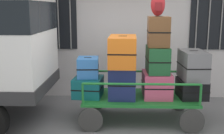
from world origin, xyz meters
TOP-DOWN VIEW (x-y plane):
  - ground_plane at (0.00, 0.00)m, footprint 40.00×40.00m
  - luggage_cart at (0.29, 0.45)m, footprint 2.32×1.26m
  - cart_railing at (0.29, 0.45)m, footprint 2.20×1.13m
  - suitcase_left_bottom at (-0.75, 0.44)m, footprint 0.62×0.67m
  - suitcase_left_middle at (-0.75, 0.48)m, footprint 0.45×0.54m
  - suitcase_midleft_bottom at (-0.06, 0.43)m, footprint 0.56×0.77m
  - suitcase_midleft_middle at (-0.06, 0.43)m, footprint 0.56×0.98m
  - suitcase_center_bottom at (0.63, 0.47)m, footprint 0.57×0.75m
  - suitcase_center_middle at (0.63, 0.48)m, footprint 0.43×0.73m
  - suitcase_center_top at (0.63, 0.49)m, footprint 0.43×0.64m
  - suitcase_midright_bottom at (1.32, 0.43)m, footprint 0.57×0.67m
  - suitcase_midright_middle at (1.32, 0.43)m, footprint 0.49×0.83m
  - backpack at (0.61, 0.46)m, footprint 0.27×0.22m

SIDE VIEW (x-z plane):
  - ground_plane at x=0.00m, z-range 0.00..0.00m
  - luggage_cart at x=0.29m, z-range 0.16..0.67m
  - suitcase_midright_bottom at x=1.32m, z-range 0.51..0.88m
  - suitcase_left_bottom at x=-0.75m, z-range 0.51..0.90m
  - suitcase_center_bottom at x=0.63m, z-range 0.51..1.01m
  - suitcase_midleft_bottom at x=-0.06m, z-range 0.51..1.14m
  - cart_railing at x=0.29m, z-range 0.64..1.06m
  - suitcase_left_middle at x=-0.75m, z-range 0.90..1.29m
  - suitcase_midright_middle at x=1.32m, z-range 0.88..1.45m
  - suitcase_center_middle at x=0.63m, z-range 1.01..1.52m
  - suitcase_midleft_middle at x=-0.06m, z-range 1.14..1.73m
  - suitcase_center_top at x=0.63m, z-range 1.52..2.11m
  - backpack at x=0.61m, z-range 2.11..2.55m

